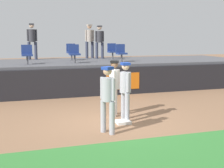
# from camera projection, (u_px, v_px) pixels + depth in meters

# --- Properties ---
(ground_plane) EXTENTS (60.00, 60.00, 0.00)m
(ground_plane) POSITION_uv_depth(u_px,v_px,m) (116.00, 122.00, 9.07)
(ground_plane) COLOR #936B4C
(grass_foreground_strip) EXTENTS (18.00, 2.80, 0.01)m
(grass_foreground_strip) POSITION_uv_depth(u_px,v_px,m) (164.00, 161.00, 6.23)
(grass_foreground_strip) COLOR #388438
(grass_foreground_strip) RESTS_ON ground_plane
(first_base) EXTENTS (0.40, 0.40, 0.08)m
(first_base) POSITION_uv_depth(u_px,v_px,m) (123.00, 122.00, 8.95)
(first_base) COLOR white
(first_base) RESTS_ON ground_plane
(player_fielder_home) EXTENTS (0.49, 0.48, 1.74)m
(player_fielder_home) POSITION_uv_depth(u_px,v_px,m) (115.00, 84.00, 9.70)
(player_fielder_home) COLOR white
(player_fielder_home) RESTS_ON ground_plane
(player_runner_visitor) EXTENTS (0.45, 0.45, 1.72)m
(player_runner_visitor) POSITION_uv_depth(u_px,v_px,m) (108.00, 95.00, 7.89)
(player_runner_visitor) COLOR #9EA3AD
(player_runner_visitor) RESTS_ON ground_plane
(player_coach_visitor) EXTENTS (0.33, 0.48, 1.73)m
(player_coach_visitor) POSITION_uv_depth(u_px,v_px,m) (125.00, 87.00, 9.09)
(player_coach_visitor) COLOR #9EA3AD
(player_coach_visitor) RESTS_ON ground_plane
(field_wall) EXTENTS (18.00, 0.26, 1.18)m
(field_wall) POSITION_uv_depth(u_px,v_px,m) (84.00, 82.00, 12.92)
(field_wall) COLOR black
(field_wall) RESTS_ON ground_plane
(bleacher_platform) EXTENTS (18.00, 4.80, 1.29)m
(bleacher_platform) POSITION_uv_depth(u_px,v_px,m) (72.00, 74.00, 15.32)
(bleacher_platform) COLOR #59595E
(bleacher_platform) RESTS_ON ground_plane
(seat_back_center) EXTENTS (0.45, 0.44, 0.84)m
(seat_back_center) POSITION_uv_depth(u_px,v_px,m) (71.00, 51.00, 15.82)
(seat_back_center) COLOR #4C4C51
(seat_back_center) RESTS_ON bleacher_platform
(seat_front_right) EXTENTS (0.44, 0.44, 0.84)m
(seat_front_right) POSITION_uv_depth(u_px,v_px,m) (121.00, 52.00, 14.75)
(seat_front_right) COLOR #4C4C51
(seat_front_right) RESTS_ON bleacher_platform
(seat_front_left) EXTENTS (0.46, 0.44, 0.84)m
(seat_front_left) POSITION_uv_depth(u_px,v_px,m) (27.00, 53.00, 13.44)
(seat_front_left) COLOR #4C4C51
(seat_front_left) RESTS_ON bleacher_platform
(seat_front_center) EXTENTS (0.47, 0.44, 0.84)m
(seat_front_center) POSITION_uv_depth(u_px,v_px,m) (74.00, 53.00, 14.07)
(seat_front_center) COLOR #4C4C51
(seat_front_center) RESTS_ON bleacher_platform
(seat_back_right) EXTENTS (0.45, 0.44, 0.84)m
(seat_back_right) POSITION_uv_depth(u_px,v_px,m) (112.00, 50.00, 16.49)
(seat_back_right) COLOR #4C4C51
(seat_back_right) RESTS_ON bleacher_platform
(spectator_hooded) EXTENTS (0.52, 0.38, 1.87)m
(spectator_hooded) POSITION_uv_depth(u_px,v_px,m) (32.00, 39.00, 16.16)
(spectator_hooded) COLOR #33384C
(spectator_hooded) RESTS_ON bleacher_platform
(spectator_capped) EXTENTS (0.50, 0.34, 1.78)m
(spectator_capped) POSITION_uv_depth(u_px,v_px,m) (100.00, 40.00, 16.93)
(spectator_capped) COLOR #33384C
(spectator_capped) RESTS_ON bleacher_platform
(spectator_casual) EXTENTS (0.52, 0.40, 1.86)m
(spectator_casual) POSITION_uv_depth(u_px,v_px,m) (90.00, 39.00, 17.26)
(spectator_casual) COLOR #33384C
(spectator_casual) RESTS_ON bleacher_platform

